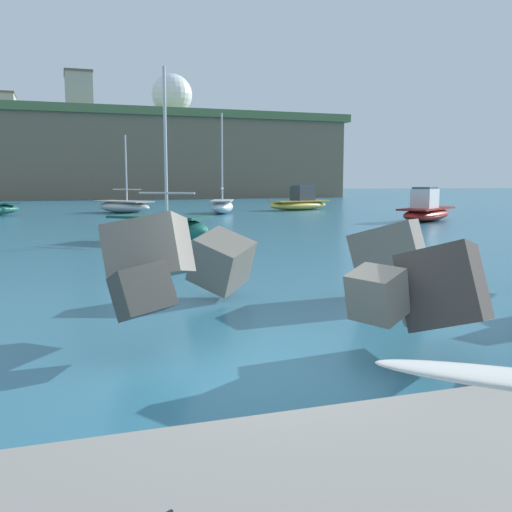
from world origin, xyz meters
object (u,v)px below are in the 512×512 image
mooring_buoy_middle (134,218)px  boat_far_left (300,202)px  station_building_annex (79,93)px  mooring_buoy_inner (229,249)px  boat_far_centre (426,211)px  boat_near_left (124,206)px  boat_near_right (222,206)px  radar_dome (172,97)px  boat_mid_centre (160,227)px

mooring_buoy_middle → boat_far_left: bearing=35.7°
station_building_annex → mooring_buoy_inner: bearing=-88.5°
boat_far_centre → mooring_buoy_middle: 17.86m
boat_near_left → boat_near_right: 7.81m
mooring_buoy_inner → radar_dome: size_ratio=0.04×
boat_mid_centre → station_building_annex: size_ratio=1.01×
boat_mid_centre → mooring_buoy_inner: (1.44, -4.88, -0.37)m
boat_near_left → mooring_buoy_inner: 28.07m
mooring_buoy_inner → radar_dome: radar_dome is taller
boat_far_left → radar_dome: radar_dome is taller
boat_mid_centre → boat_far_centre: (17.56, 7.34, 0.05)m
radar_dome → station_building_annex: 23.73m
boat_near_left → mooring_buoy_inner: boat_near_left is taller
boat_near_right → mooring_buoy_middle: size_ratio=17.35×
boat_near_right → boat_far_centre: 15.86m
boat_near_left → boat_near_right: size_ratio=0.79×
station_building_annex → boat_far_centre: bearing=-74.6°
radar_dome → boat_far_centre: bearing=-89.6°
mooring_buoy_middle → station_building_annex: bearing=91.0°
boat_mid_centre → station_building_annex: station_building_annex is taller
boat_mid_centre → radar_dome: bearing=79.3°
boat_near_left → boat_far_centre: size_ratio=0.99×
mooring_buoy_inner → mooring_buoy_middle: same height
mooring_buoy_inner → mooring_buoy_middle: 17.16m
boat_near_left → boat_far_left: boat_near_left is taller
boat_mid_centre → radar_dome: size_ratio=0.69×
boat_near_right → boat_mid_centre: boat_near_right is taller
boat_near_right → boat_mid_centre: 21.49m
boat_far_centre → station_building_annex: bearing=105.4°
boat_mid_centre → boat_near_right: bearing=68.3°
boat_far_left → boat_far_centre: boat_far_left is taller
boat_near_left → boat_far_centre: (16.72, -15.84, 0.12)m
mooring_buoy_inner → station_building_annex: size_ratio=0.07×
boat_far_centre → station_building_annex: (-18.24, 66.42, 15.74)m
boat_far_centre → mooring_buoy_middle: boat_far_centre is taller
boat_mid_centre → station_building_annex: (-0.68, 73.75, 15.79)m
boat_near_left → boat_near_right: boat_near_right is taller
boat_near_left → radar_dome: radar_dome is taller
boat_near_left → boat_far_left: bearing=0.7°
station_building_annex → mooring_buoy_middle: bearing=-89.0°
boat_mid_centre → radar_dome: radar_dome is taller
boat_near_left → station_building_annex: bearing=91.7°
boat_far_left → mooring_buoy_middle: bearing=-144.3°
boat_near_left → mooring_buoy_inner: size_ratio=13.65×
radar_dome → mooring_buoy_inner: bearing=-99.3°
boat_mid_centre → mooring_buoy_inner: boat_mid_centre is taller
boat_near_right → radar_dome: radar_dome is taller
radar_dome → mooring_buoy_middle: bearing=-102.1°
boat_mid_centre → mooring_buoy_middle: 12.26m
boat_near_right → mooring_buoy_middle: boat_near_right is taller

